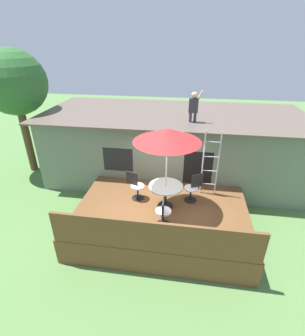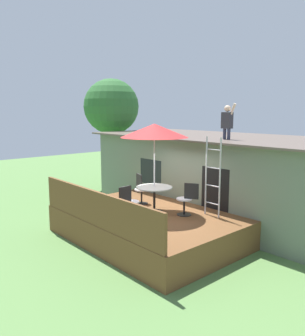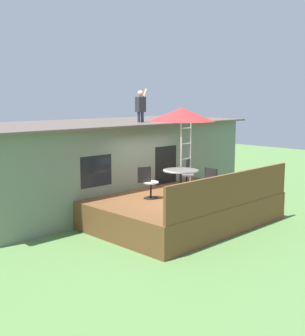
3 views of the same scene
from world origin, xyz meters
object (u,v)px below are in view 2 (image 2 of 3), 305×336
Objects in this scene: patio_table at (154,192)px; patio_chair_left at (141,189)px; patio_chair_right at (187,199)px; patio_chair_near at (129,203)px; patio_umbrella at (154,131)px; person_figure at (227,120)px; step_ladder at (213,177)px; backyard_tree at (111,107)px.

patio_table is 1.13× the size of patio_chair_left.
patio_chair_left is 1.00× the size of patio_chair_right.
patio_table is 1.13× the size of patio_chair_near.
patio_table is at bearing -38.66° from patio_umbrella.
person_figure is 1.21× the size of patio_chair_left.
patio_chair_near is (0.04, -0.94, -0.13)m from patio_table.
step_ladder is 1.98× the size of person_figure.
patio_table is 1.13× the size of patio_chair_right.
backyard_tree is at bearing 171.00° from patio_chair_left.
patio_chair_near is (-1.29, -1.92, -0.64)m from step_ladder.
patio_chair_near is 0.18× the size of backyard_tree.
patio_chair_left is 1.84m from patio_chair_right.
person_figure is 7.20m from backyard_tree.
backyard_tree is (-6.51, 4.03, 2.60)m from patio_chair_near.
patio_chair_left is (-2.33, -0.65, -0.64)m from step_ladder.
person_figure is 1.21× the size of patio_chair_near.
step_ladder is 2.40m from patio_chair_near.
person_figure is 3.45m from patio_chair_left.
person_figure is at bearing -5.30° from backyard_tree.
patio_chair_left is 1.00× the size of patio_chair_near.
patio_table is 3.23m from person_figure.
person_figure is at bearing -12.98° from patio_chair_near.
patio_umbrella reaches higher than patio_chair_left.
patio_umbrella is at bearing -105.65° from person_figure.
patio_chair_right is at bearing 29.77° from patio_umbrella.
patio_chair_near is (0.04, -0.94, -1.89)m from patio_umbrella.
backyard_tree is at bearing 174.70° from person_figure.
patio_chair_near is at bearing -123.91° from step_ladder.
patio_table is at bearing -25.46° from backyard_tree.
patio_chair_left is (-1.68, -2.10, -2.16)m from person_figure.
patio_umbrella is 0.49× the size of backyard_tree.
patio_chair_right and patio_chair_near have the same top height.
patio_chair_near is at bearing -100.81° from person_figure.
patio_chair_near reaches higher than patio_table.
step_ladder is 2.20m from person_figure.
patio_chair_right is 8.18m from backyard_tree.
patio_umbrella is (-0.00, 0.00, 1.76)m from patio_table.
backyard_tree reaches higher than step_ladder.
backyard_tree reaches higher than patio_chair_left.
patio_chair_near is at bearing -87.83° from patio_table.
patio_chair_left is 0.18× the size of backyard_tree.
patio_table is 0.41× the size of patio_umbrella.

